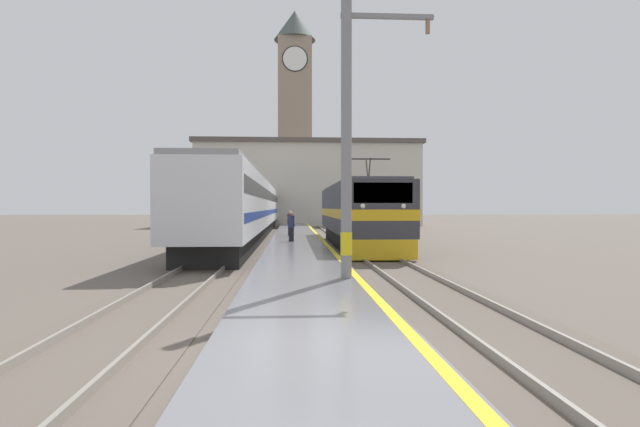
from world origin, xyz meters
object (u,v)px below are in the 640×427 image
person_on_platform (290,223)px  clock_tower (295,110)px  second_waiting_passenger (291,226)px  passenger_train (256,207)px  catenary_mast (349,134)px  locomotive_train (358,214)px

person_on_platform → clock_tower: (0.61, 40.30, 15.15)m
second_waiting_passenger → passenger_train: bearing=100.7°
passenger_train → second_waiting_passenger: (3.02, -16.00, -1.03)m
passenger_train → clock_tower: bearing=83.3°
second_waiting_passenger → clock_tower: size_ratio=0.05×
catenary_mast → clock_tower: (-0.98, 59.81, 12.24)m
locomotive_train → person_on_platform: (-3.65, 5.74, -0.62)m
passenger_train → person_on_platform: passenger_train is taller
second_waiting_passenger → clock_tower: 48.34m
passenger_train → clock_tower: 33.25m
locomotive_train → passenger_train: size_ratio=0.28×
locomotive_train → catenary_mast: (-2.07, -13.77, 2.30)m
locomotive_train → passenger_train: 17.44m
clock_tower → second_waiting_passenger: bearing=-90.6°
passenger_train → catenary_mast: (4.51, -29.92, 1.89)m
person_on_platform → clock_tower: size_ratio=0.05×
locomotive_train → person_on_platform: 6.83m
person_on_platform → second_waiting_passenger: bearing=-89.1°
person_on_platform → second_waiting_passenger: 5.60m
locomotive_train → clock_tower: 48.38m
passenger_train → locomotive_train: bearing=-67.8°
catenary_mast → second_waiting_passenger: catenary_mast is taller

